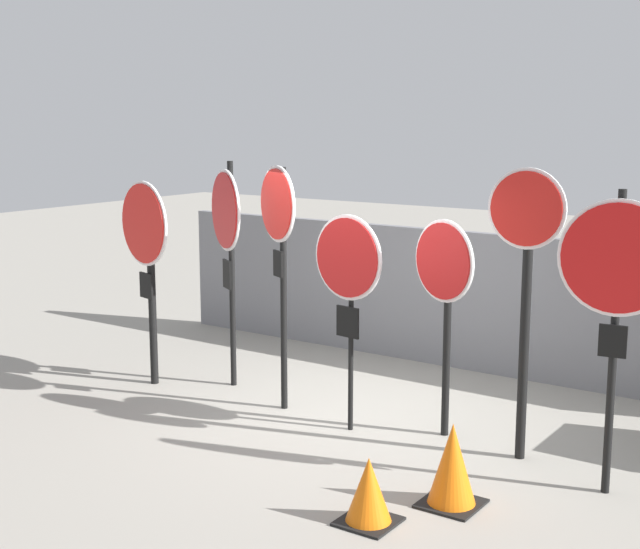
{
  "coord_description": "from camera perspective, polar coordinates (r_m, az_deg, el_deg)",
  "views": [
    {
      "loc": [
        4.6,
        -7.31,
        3.05
      ],
      "look_at": [
        -0.44,
        0.0,
        1.47
      ],
      "focal_mm": 50.0,
      "sensor_mm": 36.0,
      "label": 1
    }
  ],
  "objects": [
    {
      "name": "ground_plane",
      "position": [
        9.16,
        2.27,
        -9.38
      ],
      "size": [
        40.0,
        40.0,
        0.0
      ],
      "primitive_type": "plane",
      "color": "gray"
    },
    {
      "name": "fence_back",
      "position": [
        10.98,
        9.05,
        -1.63
      ],
      "size": [
        8.43,
        0.12,
        1.69
      ],
      "color": "slate",
      "rests_on": "ground"
    },
    {
      "name": "stop_sign_0",
      "position": [
        10.21,
        -11.08,
        1.84
      ],
      "size": [
        0.93,
        0.27,
        2.35
      ],
      "rotation": [
        0.0,
        0.0,
        -0.25
      ],
      "color": "black",
      "rests_on": "ground"
    },
    {
      "name": "stop_sign_1",
      "position": [
        9.99,
        -5.99,
        3.01
      ],
      "size": [
        0.79,
        0.49,
        2.57
      ],
      "rotation": [
        0.0,
        0.0,
        -0.54
      ],
      "color": "black",
      "rests_on": "ground"
    },
    {
      "name": "stop_sign_2",
      "position": [
        9.12,
        -2.64,
        2.74
      ],
      "size": [
        0.7,
        0.39,
        2.56
      ],
      "rotation": [
        0.0,
        0.0,
        -0.49
      ],
      "color": "black",
      "rests_on": "ground"
    },
    {
      "name": "stop_sign_3",
      "position": [
        8.49,
        1.8,
        0.22
      ],
      "size": [
        0.82,
        0.16,
        2.14
      ],
      "rotation": [
        0.0,
        0.0,
        -0.15
      ],
      "color": "black",
      "rests_on": "ground"
    },
    {
      "name": "stop_sign_4",
      "position": [
        8.45,
        7.97,
        -0.5
      ],
      "size": [
        0.74,
        0.31,
        2.11
      ],
      "rotation": [
        0.0,
        0.0,
        -0.36
      ],
      "color": "black",
      "rests_on": "ground"
    },
    {
      "name": "stop_sign_5",
      "position": [
        7.93,
        13.04,
        0.74
      ],
      "size": [
        0.71,
        0.14,
        2.63
      ],
      "rotation": [
        0.0,
        0.0,
        -0.0
      ],
      "color": "black",
      "rests_on": "ground"
    },
    {
      "name": "stop_sign_6",
      "position": [
        7.35,
        18.45,
        -0.32
      ],
      "size": [
        0.93,
        0.18,
        2.5
      ],
      "rotation": [
        0.0,
        0.0,
        0.13
      ],
      "color": "black",
      "rests_on": "ground"
    },
    {
      "name": "traffic_cone_0",
      "position": [
        7.27,
        8.46,
        -11.96
      ],
      "size": [
        0.46,
        0.46,
        0.68
      ],
      "color": "black",
      "rests_on": "ground"
    },
    {
      "name": "traffic_cone_1",
      "position": [
        6.94,
        3.13,
        -13.66
      ],
      "size": [
        0.42,
        0.42,
        0.52
      ],
      "color": "black",
      "rests_on": "ground"
    }
  ]
}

